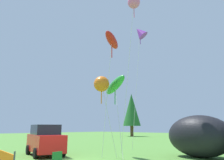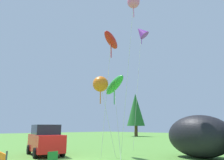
# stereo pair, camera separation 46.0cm
# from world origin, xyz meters

# --- Properties ---
(parked_car) EXTENTS (4.27, 2.71, 2.03)m
(parked_car) POSITION_xyz_m (-3.21, 0.81, 1.00)
(parked_car) COLOR red
(parked_car) RESTS_ON ground
(inflatable_cat) EXTENTS (6.19, 2.82, 2.63)m
(inflatable_cat) POSITION_xyz_m (5.63, 7.01, 1.21)
(inflatable_cat) COLOR black
(inflatable_cat) RESTS_ON ground
(kite_red_lizard) EXTENTS (1.45, 2.25, 8.52)m
(kite_red_lizard) POSITION_xyz_m (0.61, 3.38, 7.90)
(kite_red_lizard) COLOR silver
(kite_red_lizard) RESTS_ON ground
(kite_orange_flower) EXTENTS (1.07, 1.40, 5.15)m
(kite_orange_flower) POSITION_xyz_m (0.51, 2.52, 4.63)
(kite_orange_flower) COLOR silver
(kite_orange_flower) RESTS_ON ground
(kite_purple_delta) EXTENTS (1.85, 2.71, 12.07)m
(kite_purple_delta) POSITION_xyz_m (-1.52, 9.72, 11.28)
(kite_purple_delta) COLOR silver
(kite_purple_delta) RESTS_ON ground
(kite_pink_octopus) EXTENTS (2.01, 0.96, 11.92)m
(kite_pink_octopus) POSITION_xyz_m (1.28, 5.16, 11.39)
(kite_pink_octopus) COLOR silver
(kite_pink_octopus) RESTS_ON ground
(kite_green_fish) EXTENTS (3.43, 2.29, 5.37)m
(kite_green_fish) POSITION_xyz_m (0.74, 3.56, 4.65)
(kite_green_fish) COLOR silver
(kite_green_fish) RESTS_ON ground
(horizon_tree_west) EXTENTS (3.77, 3.77, 8.99)m
(horizon_tree_west) POSITION_xyz_m (-18.73, 29.57, 5.52)
(horizon_tree_west) COLOR brown
(horizon_tree_west) RESTS_ON ground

